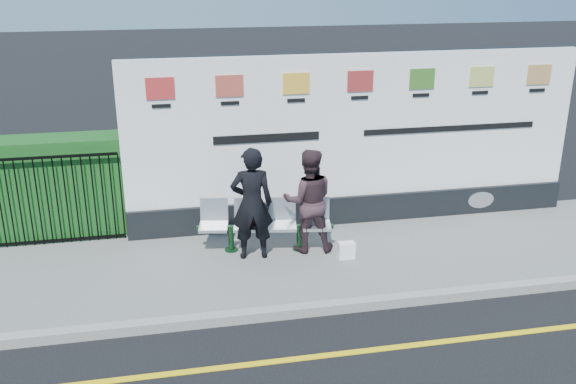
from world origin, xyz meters
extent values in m
plane|color=black|center=(0.00, 0.00, 0.00)|extent=(80.00, 80.00, 0.00)
cube|color=slate|center=(0.00, 2.50, 0.06)|extent=(14.00, 3.00, 0.12)
cube|color=gray|center=(0.00, 1.00, 0.07)|extent=(14.00, 0.18, 0.14)
cube|color=yellow|center=(0.00, 0.00, 0.00)|extent=(14.00, 0.10, 0.01)
cube|color=black|center=(0.50, 3.85, 0.37)|extent=(8.00, 0.30, 0.50)
cube|color=white|center=(0.50, 3.85, 1.87)|extent=(8.00, 0.14, 2.50)
cube|color=#18501A|center=(-4.58, 4.30, 0.97)|extent=(2.35, 0.70, 1.70)
imported|color=black|center=(-1.52, 2.70, 1.03)|extent=(0.68, 0.47, 1.81)
imported|color=#38242A|center=(-0.60, 2.80, 0.97)|extent=(0.90, 0.74, 1.70)
cube|color=black|center=(-1.56, 2.96, 0.69)|extent=(0.33, 0.20, 0.24)
cube|color=white|center=(-0.07, 2.37, 0.25)|extent=(0.26, 0.16, 0.26)
camera|label=1|loc=(-2.79, -6.50, 4.60)|focal=40.00mm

